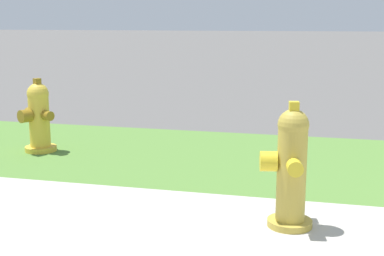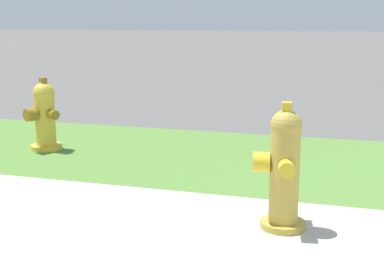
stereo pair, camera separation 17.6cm
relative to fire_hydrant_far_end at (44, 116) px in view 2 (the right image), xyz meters
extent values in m
cylinder|color=gold|center=(0.00, 0.01, -0.31)|extent=(0.30, 0.30, 0.05)
cylinder|color=gold|center=(0.00, 0.01, -0.03)|extent=(0.19, 0.19, 0.50)
sphere|color=gold|center=(0.00, 0.01, 0.22)|extent=(0.20, 0.20, 0.20)
cube|color=olive|center=(0.00, 0.01, 0.34)|extent=(0.08, 0.08, 0.06)
cylinder|color=olive|center=(0.13, -0.06, 0.03)|extent=(0.12, 0.12, 0.09)
cylinder|color=olive|center=(-0.12, 0.07, 0.03)|extent=(0.12, 0.12, 0.09)
cylinder|color=olive|center=(-0.06, -0.12, 0.03)|extent=(0.15, 0.14, 0.12)
cylinder|color=gold|center=(2.44, -1.36, -0.31)|extent=(0.27, 0.27, 0.05)
cylinder|color=gold|center=(2.44, -1.36, 0.01)|extent=(0.17, 0.17, 0.58)
sphere|color=gold|center=(2.44, -1.36, 0.30)|extent=(0.18, 0.18, 0.18)
cube|color=yellow|center=(2.44, -1.36, 0.41)|extent=(0.07, 0.07, 0.06)
cylinder|color=yellow|center=(2.46, -1.49, 0.08)|extent=(0.10, 0.10, 0.09)
cylinder|color=yellow|center=(2.41, -1.23, 0.08)|extent=(0.10, 0.10, 0.09)
cylinder|color=yellow|center=(2.30, -1.38, 0.08)|extent=(0.12, 0.14, 0.12)
camera|label=1|loc=(2.60, -4.45, 0.90)|focal=50.00mm
camera|label=2|loc=(2.77, -4.41, 0.90)|focal=50.00mm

